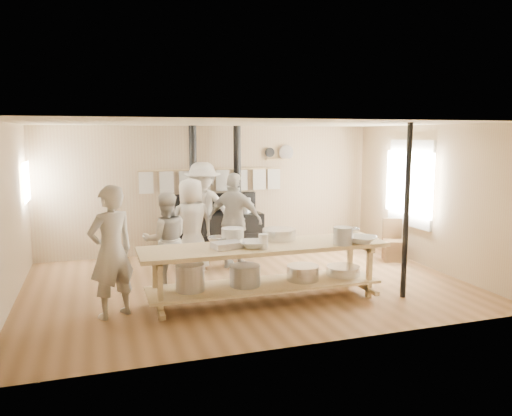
# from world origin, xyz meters

# --- Properties ---
(ground) EXTENTS (7.00, 7.00, 0.00)m
(ground) POSITION_xyz_m (0.00, 0.00, 0.00)
(ground) COLOR brown
(ground) RESTS_ON ground
(room_shell) EXTENTS (7.00, 7.00, 7.00)m
(room_shell) POSITION_xyz_m (0.00, 0.00, 1.62)
(room_shell) COLOR tan
(room_shell) RESTS_ON ground
(window_right) EXTENTS (0.09, 1.50, 1.65)m
(window_right) POSITION_xyz_m (3.47, 0.60, 1.50)
(window_right) COLOR beige
(window_right) RESTS_ON ground
(left_opening) EXTENTS (0.00, 0.90, 0.90)m
(left_opening) POSITION_xyz_m (-3.45, 2.00, 1.60)
(left_opening) COLOR white
(left_opening) RESTS_ON ground
(stove) EXTENTS (1.90, 0.75, 2.60)m
(stove) POSITION_xyz_m (-0.01, 2.12, 0.52)
(stove) COLOR black
(stove) RESTS_ON ground
(towel_rail) EXTENTS (3.00, 0.04, 0.47)m
(towel_rail) POSITION_xyz_m (-0.00, 2.40, 1.55)
(towel_rail) COLOR tan
(towel_rail) RESTS_ON ground
(back_wall_shelf) EXTENTS (0.63, 0.14, 0.32)m
(back_wall_shelf) POSITION_xyz_m (1.46, 2.43, 2.00)
(back_wall_shelf) COLOR tan
(back_wall_shelf) RESTS_ON ground
(prep_table) EXTENTS (3.60, 0.90, 0.85)m
(prep_table) POSITION_xyz_m (-0.01, -0.90, 0.52)
(prep_table) COLOR tan
(prep_table) RESTS_ON ground
(support_post) EXTENTS (0.08, 0.08, 2.60)m
(support_post) POSITION_xyz_m (2.05, -1.35, 1.30)
(support_post) COLOR black
(support_post) RESTS_ON ground
(cook_far_left) EXTENTS (0.77, 0.68, 1.78)m
(cook_far_left) POSITION_xyz_m (-2.13, -0.85, 0.89)
(cook_far_left) COLOR #BEB6A8
(cook_far_left) RESTS_ON ground
(cook_left) EXTENTS (0.75, 0.59, 1.53)m
(cook_left) POSITION_xyz_m (-1.26, 0.29, 0.76)
(cook_left) COLOR #BEB6A8
(cook_left) RESTS_ON ground
(cook_center) EXTENTS (0.90, 0.68, 1.67)m
(cook_center) POSITION_xyz_m (-0.70, 1.09, 0.83)
(cook_center) COLOR #BEB6A8
(cook_center) RESTS_ON ground
(cook_right) EXTENTS (1.09, 0.93, 1.75)m
(cook_right) POSITION_xyz_m (0.08, 1.04, 0.87)
(cook_right) COLOR #BEB6A8
(cook_right) RESTS_ON ground
(cook_by_window) EXTENTS (1.40, 1.10, 1.90)m
(cook_by_window) POSITION_xyz_m (-0.31, 1.95, 0.95)
(cook_by_window) COLOR #BEB6A8
(cook_by_window) RESTS_ON ground
(chair) EXTENTS (0.48, 0.48, 0.80)m
(chair) POSITION_xyz_m (3.16, 0.62, 0.24)
(chair) COLOR #4F391F
(chair) RESTS_ON ground
(bowl_white_a) EXTENTS (0.49, 0.49, 0.10)m
(bowl_white_a) POSITION_xyz_m (-0.21, -1.02, 0.90)
(bowl_white_a) COLOR white
(bowl_white_a) RESTS_ON prep_table
(bowl_steel_a) EXTENTS (0.39, 0.39, 0.09)m
(bowl_steel_a) POSITION_xyz_m (-0.62, -0.57, 0.90)
(bowl_steel_a) COLOR silver
(bowl_steel_a) RESTS_ON prep_table
(bowl_white_b) EXTENTS (0.59, 0.59, 0.10)m
(bowl_white_b) POSITION_xyz_m (1.39, -1.23, 0.90)
(bowl_white_b) COLOR white
(bowl_white_b) RESTS_ON prep_table
(bowl_steel_b) EXTENTS (0.43, 0.43, 0.10)m
(bowl_steel_b) POSITION_xyz_m (1.55, -0.57, 0.90)
(bowl_steel_b) COLOR silver
(bowl_steel_b) RESTS_ON prep_table
(roasting_pan) EXTENTS (0.45, 0.34, 0.09)m
(roasting_pan) POSITION_xyz_m (-0.57, -0.95, 0.89)
(roasting_pan) COLOR #B2B2B7
(roasting_pan) RESTS_ON prep_table
(mixing_bowl_large) EXTENTS (0.64, 0.64, 0.16)m
(mixing_bowl_large) POSITION_xyz_m (0.32, -0.61, 0.93)
(mixing_bowl_large) COLOR silver
(mixing_bowl_large) RESTS_ON prep_table
(bucket_galv) EXTENTS (0.33, 0.33, 0.26)m
(bucket_galv) POSITION_xyz_m (1.08, -1.23, 0.98)
(bucket_galv) COLOR gray
(bucket_galv) RESTS_ON prep_table
(deep_bowl_enamel) EXTENTS (0.41, 0.41, 0.21)m
(deep_bowl_enamel) POSITION_xyz_m (-0.39, -0.57, 0.95)
(deep_bowl_enamel) COLOR white
(deep_bowl_enamel) RESTS_ON prep_table
(pitcher) EXTENTS (0.13, 0.13, 0.21)m
(pitcher) POSITION_xyz_m (-0.11, -1.14, 0.95)
(pitcher) COLOR white
(pitcher) RESTS_ON prep_table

